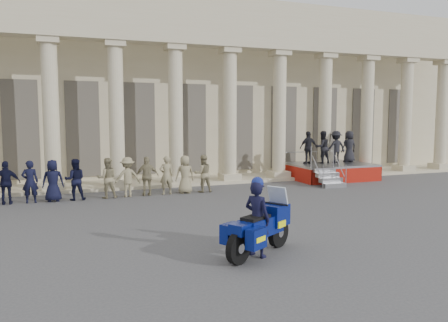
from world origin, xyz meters
TOP-DOWN VIEW (x-y plane):
  - ground at (0.00, 0.00)m, footprint 90.00×90.00m
  - building at (-0.00, 14.74)m, footprint 40.00×12.50m
  - officer_rank at (-5.20, 5.96)m, footprint 14.96×0.59m
  - reviewing_stand at (9.07, 7.35)m, footprint 3.94×3.86m
  - motorcycle at (0.62, -2.40)m, footprint 2.06×1.54m
  - rider at (0.51, -2.47)m, footprint 0.67×0.75m

SIDE VIEW (x-z plane):
  - ground at x=0.00m, z-range 0.00..0.00m
  - motorcycle at x=0.62m, z-range -0.10..1.39m
  - officer_rank at x=-5.20m, z-range 0.00..1.56m
  - rider at x=0.51m, z-range -0.01..1.80m
  - reviewing_stand at x=9.07m, z-range 0.06..2.48m
  - building at x=0.00m, z-range 0.02..9.02m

